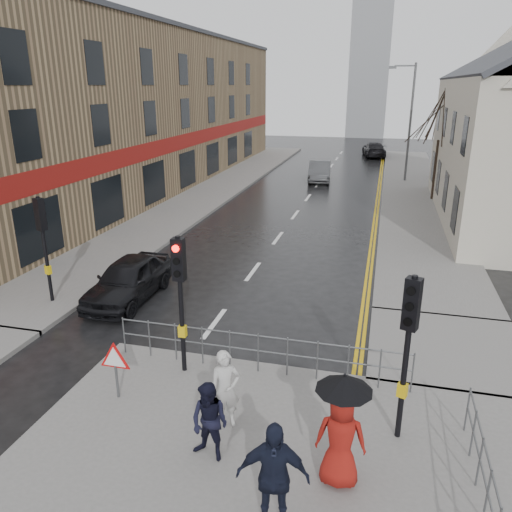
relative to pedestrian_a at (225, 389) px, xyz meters
The scene contains 22 objects.
ground 2.55m from the pedestrian_a, 140.09° to the left, with size 120.00×120.00×0.00m, color black.
left_pavement 25.90m from the pedestrian_a, 108.73° to the left, with size 4.00×44.00×0.14m, color #605E5B.
right_pavement 26.94m from the pedestrian_a, 79.97° to the left, with size 4.00×40.00×0.14m, color #605E5B.
pavement_bridge_right 6.57m from the pedestrian_a, 43.92° to the left, with size 4.00×4.20×0.14m, color #605E5B.
building_left_terrace 27.57m from the pedestrian_a, 120.43° to the left, with size 8.00×42.00×10.00m, color #927854.
church_tower 64.02m from the pedestrian_a, 90.28° to the left, with size 5.00×5.00×18.00m, color gray.
traffic_signal_near_left 2.78m from the pedestrian_a, 133.28° to the left, with size 0.28×0.27×3.40m.
traffic_signal_near_right 3.73m from the pedestrian_a, ahead, with size 0.34×0.33×3.40m.
traffic_signal_far_left 8.72m from the pedestrian_a, 148.28° to the left, with size 0.34×0.33×3.40m.
guard_railing_front 2.12m from the pedestrian_a, 86.25° to the left, with size 7.14×0.04×1.00m.
guard_railing_side 4.85m from the pedestrian_a, 14.76° to the right, with size 0.04×4.54×1.00m.
warning_sign 2.63m from the pedestrian_a, behind, with size 0.80×0.07×1.35m.
street_lamp 30.02m from the pedestrian_a, 82.27° to the left, with size 1.83×0.25×8.00m.
tree_near 24.55m from the pedestrian_a, 76.40° to the left, with size 2.40×2.40×6.58m.
tree_far 32.30m from the pedestrian_a, 78.89° to the left, with size 2.40×2.40×5.64m.
pedestrian_a is the anchor object (origin of this frame).
pedestrian_b 0.97m from the pedestrian_a, 89.39° to the right, with size 0.75×0.59×1.55m, color black.
pedestrian_with_umbrella 2.58m from the pedestrian_a, 22.62° to the right, with size 0.96×0.96×2.14m.
pedestrian_d 2.64m from the pedestrian_a, 56.42° to the right, with size 1.13×0.47×1.92m, color black.
car_parked 7.52m from the pedestrian_a, 132.75° to the left, with size 1.64×4.09×1.39m, color black.
car_mid 28.44m from the pedestrian_a, 93.79° to the left, with size 1.53×4.38×1.44m, color #3D3F42.
car_far 42.82m from the pedestrian_a, 87.93° to the left, with size 1.98×4.87×1.41m, color black.
Camera 1 is at (4.53, -9.61, 6.71)m, focal length 35.00 mm.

